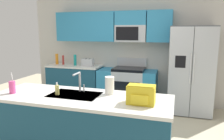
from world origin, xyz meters
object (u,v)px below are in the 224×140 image
object	(u,v)px
drink_cup_pink	(12,87)
toaster	(88,62)
backpack	(141,94)
range_oven	(127,87)
soap_dispenser	(57,90)
pepper_mill	(63,60)
bottle_teal	(75,60)
paper_towel_roll	(110,85)
bottle_orange	(57,59)
sink_faucet	(79,80)
refrigerator	(191,70)

from	to	relation	value
drink_cup_pink	toaster	bearing A→B (deg)	88.71
backpack	range_oven	bearing A→B (deg)	106.20
soap_dispenser	backpack	xyz separation A→B (m)	(1.14, -0.04, 0.05)
range_oven	soap_dispenser	size ratio (longest dim) A/B	8.00
toaster	soap_dispenser	world-z (taller)	toaster
drink_cup_pink	backpack	distance (m)	1.76
pepper_mill	bottle_teal	bearing A→B (deg)	-6.15
paper_towel_roll	range_oven	bearing A→B (deg)	96.34
bottle_teal	toaster	bearing A→B (deg)	-1.94
range_oven	pepper_mill	size ratio (longest dim) A/B	5.77
range_oven	pepper_mill	xyz separation A→B (m)	(-1.69, -0.00, 0.57)
bottle_orange	pepper_mill	bearing A→B (deg)	-4.39
toaster	soap_dispenser	xyz separation A→B (m)	(0.57, -2.37, -0.02)
soap_dispenser	bottle_orange	bearing A→B (deg)	120.95
toaster	backpack	distance (m)	2.95
sink_faucet	paper_towel_roll	distance (m)	0.44
bottle_orange	backpack	size ratio (longest dim) A/B	0.84
refrigerator	pepper_mill	xyz separation A→B (m)	(-3.08, 0.07, 0.09)
sink_faucet	soap_dispenser	distance (m)	0.33
toaster	bottle_teal	distance (m)	0.35
drink_cup_pink	backpack	size ratio (longest dim) A/B	0.91
sink_faucet	toaster	bearing A→B (deg)	110.24
range_oven	backpack	distance (m)	2.62
pepper_mill	refrigerator	bearing A→B (deg)	-1.29
paper_towel_roll	pepper_mill	bearing A→B (deg)	131.51
drink_cup_pink	pepper_mill	bearing A→B (deg)	104.29
range_oven	refrigerator	distance (m)	1.47
range_oven	sink_faucet	xyz separation A→B (m)	(-0.20, -2.20, 0.62)
sink_faucet	backpack	xyz separation A→B (m)	(0.91, -0.26, -0.05)
range_oven	soap_dispenser	bearing A→B (deg)	-99.91
range_oven	toaster	xyz separation A→B (m)	(-0.99, -0.05, 0.55)
range_oven	soap_dispenser	xyz separation A→B (m)	(-0.42, -2.42, 0.53)
bottle_orange	sink_faucet	bearing A→B (deg)	-52.73
soap_dispenser	sink_faucet	bearing A→B (deg)	44.18
pepper_mill	bottle_teal	size ratio (longest dim) A/B	0.88
range_oven	refrigerator	bearing A→B (deg)	-2.97
backpack	bottle_orange	bearing A→B (deg)	136.40
bottle_orange	drink_cup_pink	bearing A→B (deg)	-71.86
range_oven	pepper_mill	bearing A→B (deg)	-179.92
pepper_mill	bottle_teal	world-z (taller)	bottle_teal
sink_faucet	backpack	world-z (taller)	sink_faucet
sink_faucet	backpack	distance (m)	0.95
range_oven	pepper_mill	world-z (taller)	pepper_mill
range_oven	backpack	world-z (taller)	backpack
refrigerator	toaster	xyz separation A→B (m)	(-2.38, 0.02, 0.07)
soap_dispenser	paper_towel_roll	xyz separation A→B (m)	(0.67, 0.23, 0.05)
toaster	backpack	xyz separation A→B (m)	(1.70, -2.41, 0.03)
refrigerator	drink_cup_pink	bearing A→B (deg)	-134.61
paper_towel_roll	backpack	world-z (taller)	paper_towel_roll
refrigerator	paper_towel_roll	xyz separation A→B (m)	(-1.14, -2.11, 0.09)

